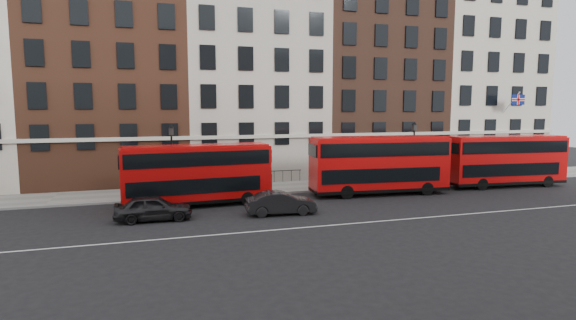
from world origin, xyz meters
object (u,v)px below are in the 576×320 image
object	(u,v)px
bus_b	(197,173)
car_rear	(153,208)
bus_c	(379,164)
traffic_light	(544,152)
bus_d	(505,159)
car_front	(281,203)

from	to	relation	value
bus_b	car_rear	xyz separation A→B (m)	(-2.91, -3.35, -1.48)
bus_c	traffic_light	bearing A→B (deg)	13.80
bus_d	car_rear	distance (m)	28.94
bus_d	car_front	distance (m)	21.46
bus_b	bus_d	bearing A→B (deg)	-4.09
bus_b	car_front	distance (m)	6.45
bus_c	bus_b	bearing A→B (deg)	-175.41
traffic_light	bus_b	bearing A→B (deg)	-174.57
bus_b	bus_d	distance (m)	25.79
bus_c	bus_d	xyz separation A→B (m)	(11.95, -0.00, -0.09)
bus_d	car_front	xyz separation A→B (m)	(-21.01, -4.07, -1.60)
car_front	bus_c	bearing A→B (deg)	-61.34
traffic_light	bus_d	bearing A→B (deg)	-157.14
bus_c	bus_d	world-z (taller)	bus_c
bus_c	car_rear	distance (m)	17.16
bus_d	car_front	world-z (taller)	bus_d
bus_b	car_rear	distance (m)	4.68
car_rear	traffic_light	bearing A→B (deg)	-78.10
bus_c	car_front	xyz separation A→B (m)	(-9.07, -4.07, -1.69)
bus_b	car_front	size ratio (longest dim) A/B	2.29
bus_c	traffic_light	world-z (taller)	bus_c
bus_c	bus_d	distance (m)	11.95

